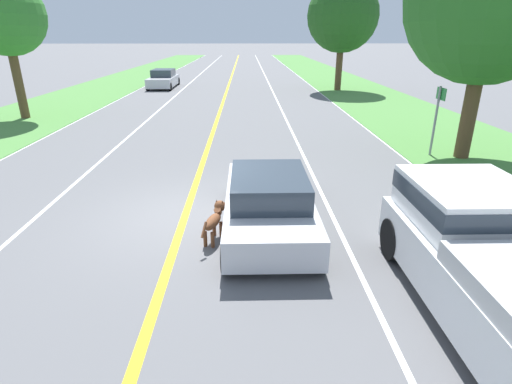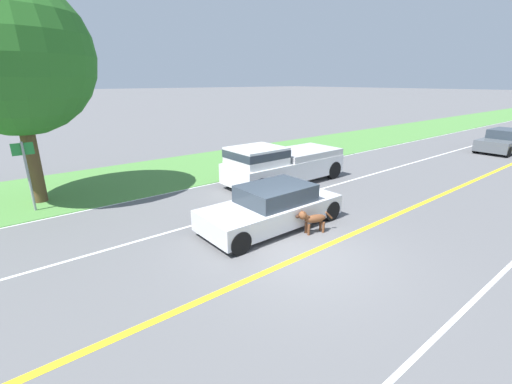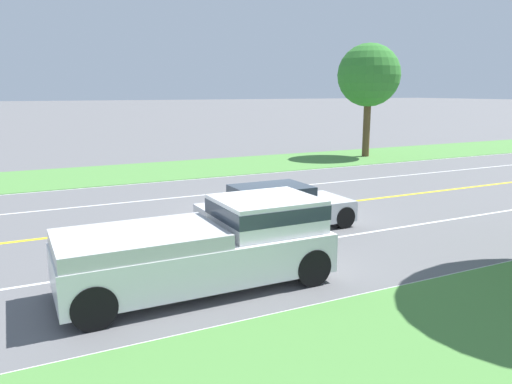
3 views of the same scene
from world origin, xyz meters
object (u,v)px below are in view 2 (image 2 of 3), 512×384
object	(u,v)px
car_trailing_near	(504,141)
roadside_tree_right_near	(11,57)
dog	(312,219)
pickup_truck	(280,163)
street_sign	(27,168)
ego_car	(272,207)

from	to	relation	value
car_trailing_near	roadside_tree_right_near	xyz separation A→B (m)	(7.37, 24.50, 4.38)
dog	pickup_truck	world-z (taller)	pickup_truck
street_sign	ego_car	bearing A→B (deg)	-137.75
ego_car	car_trailing_near	xyz separation A→B (m)	(-0.34, -19.27, 0.03)
car_trailing_near	ego_car	bearing A→B (deg)	88.99
dog	roadside_tree_right_near	xyz separation A→B (m)	(8.17, 5.76, 4.56)
car_trailing_near	roadside_tree_right_near	distance (m)	25.95
car_trailing_near	street_sign	bearing A→B (deg)	75.50
roadside_tree_right_near	dog	bearing A→B (deg)	-144.82
car_trailing_near	street_sign	distance (m)	25.62
pickup_truck	street_sign	world-z (taller)	street_sign
ego_car	street_sign	size ratio (longest dim) A/B	1.86
car_trailing_near	roadside_tree_right_near	size ratio (longest dim) A/B	0.61
car_trailing_near	roadside_tree_right_near	bearing A→B (deg)	73.26
roadside_tree_right_near	pickup_truck	bearing A→B (deg)	-114.00
ego_car	dog	distance (m)	1.27
street_sign	car_trailing_near	bearing A→B (deg)	-104.50
dog	car_trailing_near	size ratio (longest dim) A/B	0.26
pickup_truck	street_sign	size ratio (longest dim) A/B	2.27
pickup_truck	car_trailing_near	distance (m)	16.35
ego_car	street_sign	xyz separation A→B (m)	(6.07, 5.52, 0.91)
dog	car_trailing_near	bearing A→B (deg)	-70.53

